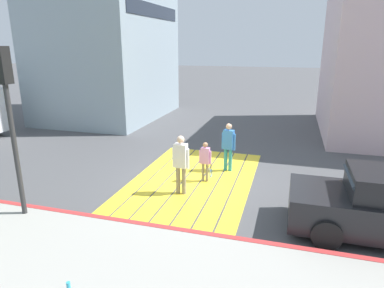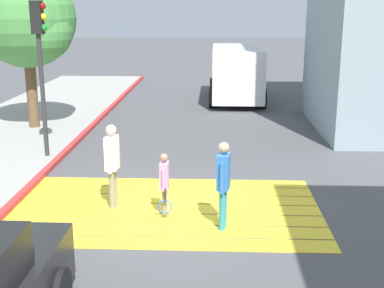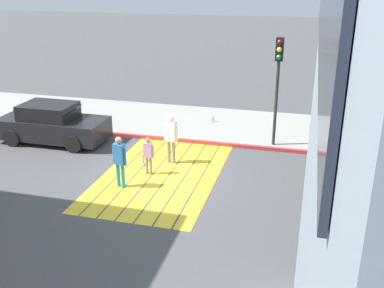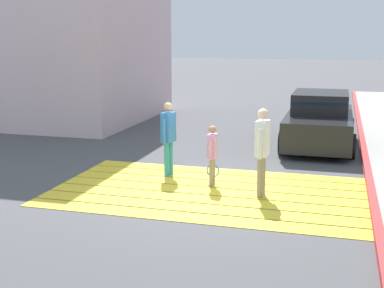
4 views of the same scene
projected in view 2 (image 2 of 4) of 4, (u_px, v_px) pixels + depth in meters
ground_plane at (166, 209)px, 10.83m from camera, size 120.00×120.00×0.00m
crosswalk_stripes at (166, 209)px, 10.82m from camera, size 6.40×3.80×0.01m
curb_painted at (13, 203)px, 10.95m from camera, size 0.16×40.00×0.13m
van_down_street at (237, 72)px, 22.75m from camera, size 2.36×5.20×2.35m
traffic_light_corner at (40, 48)px, 13.51m from camera, size 0.39×0.28×4.24m
street_tree at (29, 21)px, 16.70m from camera, size 3.20×3.20×5.32m
pedestrian_adult_lead at (112, 160)px, 10.64m from camera, size 0.26×0.52×1.78m
pedestrian_adult_trailing at (223, 179)px, 9.61m from camera, size 0.27×0.49×1.70m
pedestrian_child_with_racket at (164, 182)px, 10.23m from camera, size 0.28×0.40×1.32m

